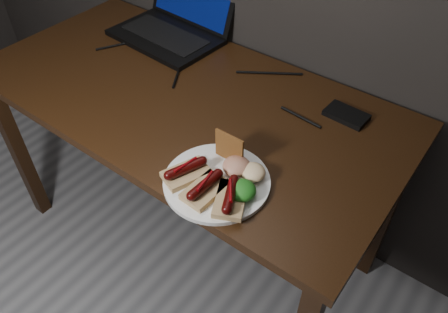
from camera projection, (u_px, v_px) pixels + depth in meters
desk at (185, 116)px, 1.43m from camera, size 1.40×0.70×0.75m
laptop at (176, 20)px, 1.61m from camera, size 0.42×0.36×0.25m
hard_drive at (346, 115)px, 1.28m from camera, size 0.13×0.08×0.02m
desk_cables at (209, 72)px, 1.46m from camera, size 0.85×0.32×0.01m
plate at (217, 182)px, 1.09m from camera, size 0.31×0.31×0.01m
bread_sausage_left at (186, 171)px, 1.09m from camera, size 0.11×0.13×0.04m
bread_sausage_center at (205, 188)px, 1.05m from camera, size 0.08×0.12×0.04m
bread_sausage_right at (231, 197)px, 1.02m from camera, size 0.11×0.13×0.04m
crispbread at (229, 148)px, 1.11m from camera, size 0.08×0.01×0.08m
salad_greens at (242, 190)px, 1.04m from camera, size 0.07×0.07×0.04m
salsa_mound at (237, 166)px, 1.09m from camera, size 0.07×0.07×0.04m
coleslaw_mound at (253, 172)px, 1.08m from camera, size 0.06×0.06×0.04m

